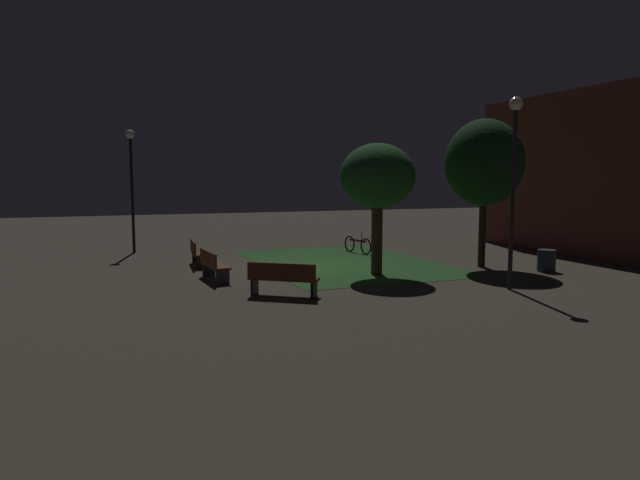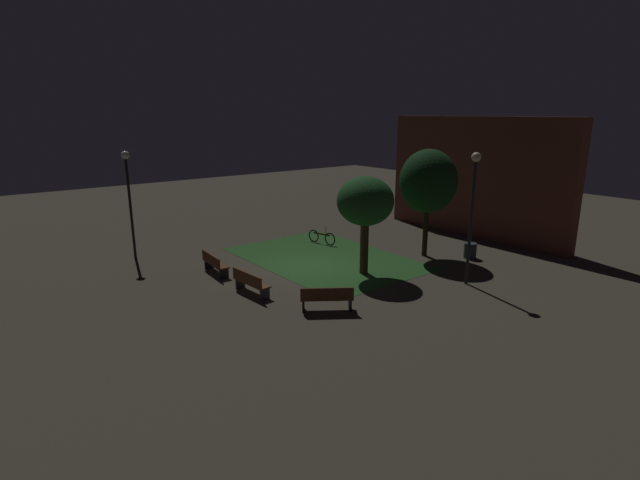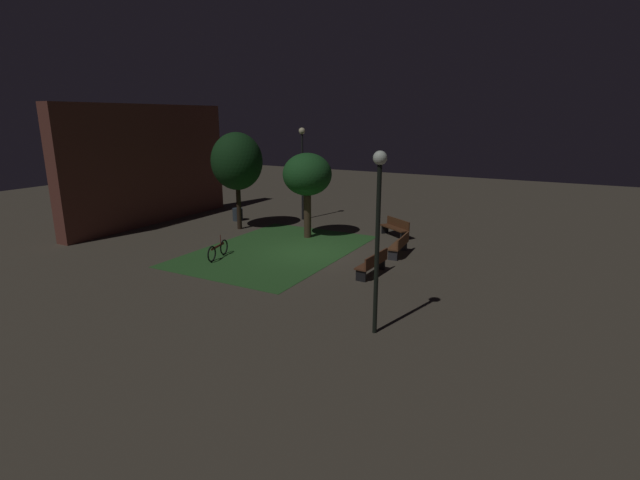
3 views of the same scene
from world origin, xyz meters
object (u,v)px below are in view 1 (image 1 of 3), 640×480
at_px(bench_near_trees, 283,278).
at_px(lamp_post_path_center, 514,162).
at_px(bench_front_right, 213,264).
at_px(bicycle, 358,245).
at_px(tree_right_canopy, 378,177).
at_px(trash_bin, 546,261).
at_px(tree_near_wall, 484,163).
at_px(lamp_post_plaza_west, 131,171).
at_px(bench_by_lamp, 197,252).

xyz_separation_m(bench_near_trees, lamp_post_path_center, (1.27, 6.04, 2.95)).
xyz_separation_m(bench_front_right, bicycle, (-3.99, 6.52, -0.14)).
bearing_deg(tree_right_canopy, lamp_post_path_center, 33.98).
bearing_deg(trash_bin, tree_near_wall, -139.04).
relative_size(lamp_post_plaza_west, trash_bin, 6.95).
xyz_separation_m(bench_front_right, bench_near_trees, (2.97, 1.25, 0.00)).
relative_size(bench_near_trees, bicycle, 1.03).
height_order(lamp_post_plaza_west, bicycle, lamp_post_plaza_west).
bearing_deg(bench_near_trees, tree_near_wall, 106.59).
relative_size(bench_front_right, lamp_post_path_center, 0.36).
height_order(bench_front_right, lamp_post_path_center, lamp_post_path_center).
bearing_deg(lamp_post_plaza_west, bench_by_lamp, 23.02).
relative_size(bench_by_lamp, tree_near_wall, 0.37).
xyz_separation_m(bench_by_lamp, bench_front_right, (2.97, 0.00, 0.00)).
height_order(lamp_post_plaza_west, trash_bin, lamp_post_plaza_west).
height_order(bench_front_right, bicycle, bicycle).
bearing_deg(lamp_post_path_center, bench_front_right, -120.16).
relative_size(trash_bin, bicycle, 0.41).
bearing_deg(bench_near_trees, tree_right_canopy, 120.14).
height_order(bench_by_lamp, tree_near_wall, tree_near_wall).
bearing_deg(trash_bin, bench_front_right, -102.08).
distance_m(bench_near_trees, lamp_post_path_center, 6.84).
bearing_deg(lamp_post_plaza_west, bench_front_right, 14.22).
distance_m(bench_near_trees, trash_bin, 9.16).
bearing_deg(tree_near_wall, bench_front_right, -94.15).
bearing_deg(tree_near_wall, trash_bin, 40.96).
distance_m(tree_near_wall, bicycle, 6.16).
relative_size(bench_near_trees, tree_near_wall, 0.35).
relative_size(tree_right_canopy, lamp_post_path_center, 0.79).
distance_m(lamp_post_path_center, bicycle, 8.83).
bearing_deg(trash_bin, bench_by_lamp, -116.57).
bearing_deg(bench_front_right, bicycle, 121.50).
bearing_deg(lamp_post_plaza_west, lamp_post_path_center, 38.29).
height_order(bench_by_lamp, lamp_post_path_center, lamp_post_path_center).
bearing_deg(bench_near_trees, trash_bin, 94.68).
height_order(tree_right_canopy, lamp_post_plaza_west, lamp_post_plaza_west).
bearing_deg(bench_front_right, tree_near_wall, 85.85).
relative_size(bench_near_trees, lamp_post_path_center, 0.34).
bearing_deg(tree_near_wall, bicycle, -151.62).
bearing_deg(bicycle, trash_bin, 31.92).
bearing_deg(lamp_post_plaza_west, tree_right_canopy, 39.96).
relative_size(lamp_post_plaza_west, bicycle, 2.88).
bearing_deg(tree_right_canopy, bench_near_trees, -59.86).
xyz_separation_m(tree_near_wall, lamp_post_plaza_west, (-8.02, -10.89, -0.20)).
bearing_deg(tree_near_wall, tree_right_canopy, -87.86).
distance_m(tree_right_canopy, bicycle, 5.71).
bearing_deg(lamp_post_path_center, tree_right_canopy, -146.02).
relative_size(bench_near_trees, tree_right_canopy, 0.43).
distance_m(lamp_post_plaza_west, bicycle, 9.51).
distance_m(bench_front_right, tree_right_canopy, 5.65).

